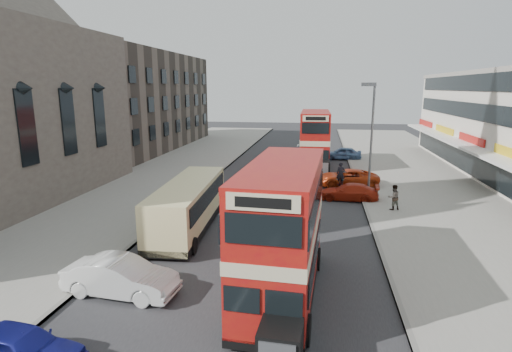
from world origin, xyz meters
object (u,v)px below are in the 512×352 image
Objects in this scene: car_right_c at (342,153)px; pedestrian_near at (394,197)px; car_right_a at (349,192)px; car_right_b at (347,178)px; street_lamp at (371,131)px; bus_main at (283,231)px; car_left_near at (19,348)px; bus_second at (315,140)px; cyclist at (340,180)px; coach at (189,204)px; car_left_front at (121,277)px.

car_right_c is 2.49× the size of pedestrian_near.
car_right_a is 4.19m from car_right_b.
car_right_b is at bearing 111.14° from street_lamp.
bus_main is 2.44× the size of car_left_near.
car_right_c is at bearing -120.75° from bus_second.
bus_second is 31.77m from car_left_near.
street_lamp is 3.80× the size of cyclist.
bus_main is 25.46m from bus_second.
coach is 2.30× the size of car_right_a.
bus_main reaches higher than car_right_c.
car_left_front is at bearing 24.82° from pedestrian_near.
car_right_b is (9.59, 19.17, -0.04)m from car_left_front.
pedestrian_near is (2.63, -2.36, 0.38)m from car_right_a.
car_right_c is (10.57, 35.97, 0.06)m from car_left_near.
car_right_a is 16.61m from car_right_c.
street_lamp is at bearing 131.05° from car_right_a.
car_right_c is at bearing -11.95° from car_left_front.
bus_second is 2.37× the size of car_right_a.
car_left_near is 4.45m from car_left_front.
coach reaches higher than car_right_a.
car_left_front reaches higher than car_right_b.
bus_second is at bearing -88.83° from bus_main.
bus_second is 2.37× the size of car_right_c.
car_right_a is 1.92× the size of cyclist.
street_lamp is 23.82m from car_left_near.
car_left_front is (0.80, 4.38, 0.09)m from car_left_near.
street_lamp is at bearing -90.94° from pedestrian_near.
car_right_b is at bearing -18.77° from car_left_near.
car_right_c is at bearing -176.32° from car_right_a.
coach is (-10.63, -8.41, -3.33)m from street_lamp.
pedestrian_near is (11.89, 5.04, -0.48)m from coach.
pedestrian_near reaches higher than car_right_a.
bus_second is (0.71, 25.45, 0.20)m from bus_main.
street_lamp is 0.89× the size of bus_main.
bus_second is 11.91m from car_right_a.
pedestrian_near is at bearing 109.86° from bus_second.
car_right_b is at bearing -98.10° from bus_main.
coach is (-5.90, 6.65, -1.16)m from bus_main.
cyclist is at bearing -33.28° from car_right_b.
bus_main is 13.24m from pedestrian_near.
car_right_c is at bearing -11.32° from car_left_near.
car_right_a is at bearing 35.10° from coach.
car_left_front is at bearing 74.41° from bus_second.
bus_main is at bearing -76.01° from car_left_front.
car_right_a is at bearing -22.84° from car_left_near.
car_right_c is 19.10m from pedestrian_near.
bus_second is 2.21× the size of car_left_front.
car_right_b is at bearing -21.36° from car_left_front.
car_left_front is at bearing -16.39° from car_right_c.
pedestrian_near is at bearing 15.13° from car_right_b.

